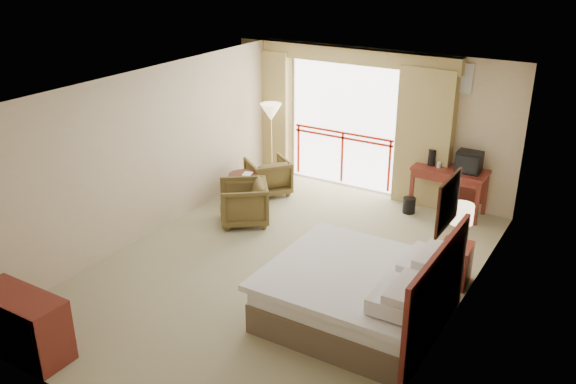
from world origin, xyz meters
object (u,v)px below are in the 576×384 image
Objects in this scene: table_lamp at (461,214)px; armchair_near at (244,222)px; dresser at (22,325)px; armchair_far at (268,193)px; floor_lamp at (271,115)px; nightstand at (455,264)px; side_table at (243,184)px; bed at (360,293)px; wastebasket at (409,205)px; desk at (451,178)px; tv at (469,162)px.

table_lamp reaches higher than armchair_near.
dresser is at bearing -39.68° from armchair_near.
armchair_near is (-3.66, 0.03, -1.04)m from table_lamp.
table_lamp is at bearing 107.94° from armchair_far.
floor_lamp reaches higher than armchair_far.
side_table is (-4.12, 0.73, 0.10)m from nightstand.
bed is at bearing -33.53° from side_table.
armchair_near is (-3.66, 0.08, -0.29)m from nightstand.
bed is at bearing -119.96° from nightstand.
armchair_near is 2.34m from floor_lamp.
wastebasket is (-1.40, 1.93, -0.15)m from nightstand.
bed is 3.87m from desk.
table_lamp reaches higher than side_table.
nightstand is at bearing -90.00° from table_lamp.
side_table is at bearing 97.29° from dresser.
nightstand reaches higher than armchair_far.
tv is at bearing 140.85° from armchair_far.
floor_lamp reaches higher than wastebasket.
nightstand is (0.75, 1.51, -0.08)m from bed.
table_lamp is at bearing 51.60° from armchair_near.
desk is 4.50× the size of wastebasket.
floor_lamp is at bearing 156.84° from table_lamp.
desk is at bearing 90.76° from armchair_near.
desk is 3.10× the size of tv.
dresser is at bearing -131.87° from table_lamp.
armchair_far is 1.36m from armchair_near.
tv is 7.26m from dresser.
bed reaches higher than dresser.
armchair_near is (0.36, -1.31, 0.00)m from armchair_far.
bed is 4.05m from side_table.
floor_lamp is 6.14m from dresser.
wastebasket is at bearing 100.63° from bed.
tv reaches higher than nightstand.
bed is 3.85m from tv.
floor_lamp is (-3.42, -0.48, 0.75)m from desk.
side_table reaches higher than armchair_near.
side_table is at bearing -83.67° from floor_lamp.
table_lamp is at bearing 86.51° from nightstand.
side_table is 0.49× the size of dresser.
dresser reaches higher than armchair_near.
side_table is (-3.59, -1.56, -0.61)m from tv.
dresser is at bearing -85.61° from floor_lamp.
table_lamp is at bearing -9.35° from side_table.
dresser is (0.23, -5.56, 0.39)m from armchair_far.
tv is at bearing 99.55° from nightstand.
side_table is at bearing -156.41° from desk.
armchair_far is 1.49m from floor_lamp.
side_table is (-2.73, -1.20, 0.26)m from wastebasket.
floor_lamp is (-4.25, 1.87, 1.09)m from nightstand.
tv is at bearing 103.32° from table_lamp.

